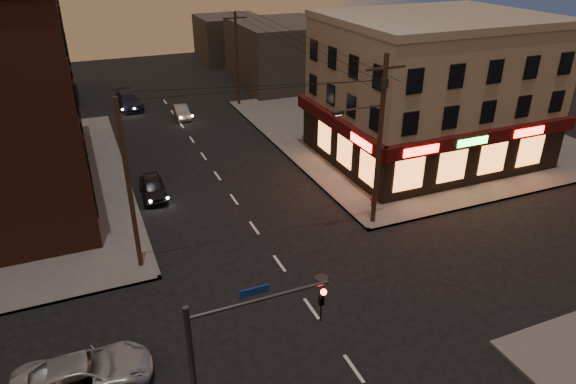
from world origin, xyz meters
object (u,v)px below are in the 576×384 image
sedan_far (128,101)px  suv_cross (84,374)px  fire_hydrant (373,199)px  sedan_mid (181,112)px  sedan_near (153,187)px

sedan_far → suv_cross: bearing=-106.6°
suv_cross → fire_hydrant: bearing=-63.6°
sedan_mid → sedan_far: bearing=132.2°
sedan_far → sedan_mid: bearing=-57.4°
sedan_mid → fire_hydrant: size_ratio=4.14×
suv_cross → sedan_mid: bearing=-17.4°
sedan_near → fire_hydrant: (12.61, -7.04, -0.05)m
sedan_near → sedan_far: sedan_far is taller
sedan_mid → sedan_far: size_ratio=0.69×
fire_hydrant → sedan_near: bearing=150.8°
suv_cross → fire_hydrant: (17.74, 8.34, -0.09)m
suv_cross → sedan_near: size_ratio=1.30×
sedan_mid → sedan_far: sedan_far is taller
suv_cross → fire_hydrant: suv_cross is taller
sedan_mid → fire_hydrant: 23.83m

